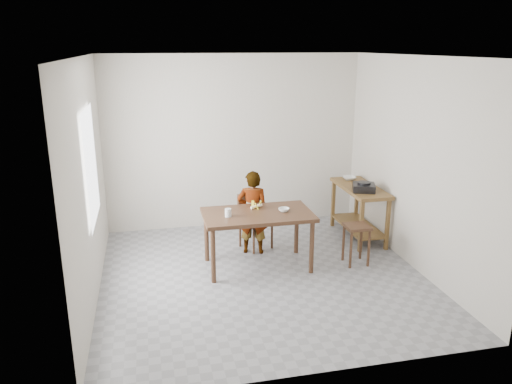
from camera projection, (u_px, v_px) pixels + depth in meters
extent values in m
cube|color=gray|center=(263.00, 278.00, 6.33)|extent=(4.00, 4.00, 0.04)
cube|color=white|center=(264.00, 54.00, 5.55)|extent=(4.00, 4.00, 0.04)
cube|color=beige|center=(234.00, 142.00, 7.83)|extent=(4.00, 0.04, 2.70)
cube|color=beige|center=(320.00, 234.00, 4.05)|extent=(4.00, 0.04, 2.70)
cube|color=beige|center=(86.00, 183.00, 5.52)|extent=(0.04, 4.00, 2.70)
cube|color=beige|center=(417.00, 165.00, 6.36)|extent=(0.04, 4.00, 2.70)
cube|color=white|center=(91.00, 166.00, 5.68)|extent=(0.02, 1.10, 1.30)
imported|color=white|center=(253.00, 212.00, 6.90)|extent=(0.50, 0.39, 1.19)
cylinder|color=silver|center=(228.00, 213.00, 6.24)|extent=(0.10, 0.10, 0.10)
imported|color=silver|center=(284.00, 210.00, 6.44)|extent=(0.14, 0.14, 0.05)
imported|color=silver|center=(349.00, 178.00, 7.76)|extent=(0.22, 0.22, 0.05)
cube|color=black|center=(364.00, 187.00, 7.16)|extent=(0.40, 0.40, 0.10)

